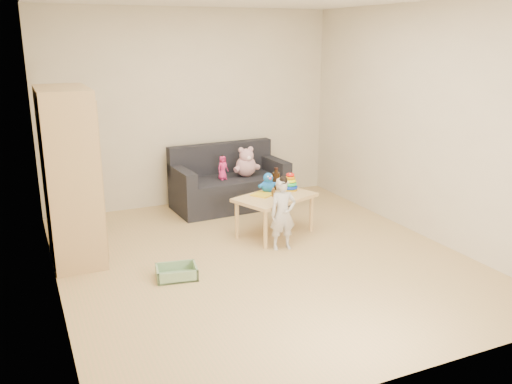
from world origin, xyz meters
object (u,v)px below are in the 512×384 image
sofa (230,192)px  wardrobe (70,175)px  toddler (283,215)px  play_table (275,215)px

sofa → wardrobe: bearing=-159.1°
sofa → toddler: 1.63m
wardrobe → sofa: bearing=23.9°
wardrobe → toddler: wardrobe is taller
toddler → sofa: bearing=96.6°
wardrobe → play_table: (2.19, -0.26, -0.64)m
sofa → play_table: size_ratio=1.67×
play_table → toddler: 0.47m
sofa → toddler: size_ratio=1.94×
wardrobe → toddler: 2.24m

